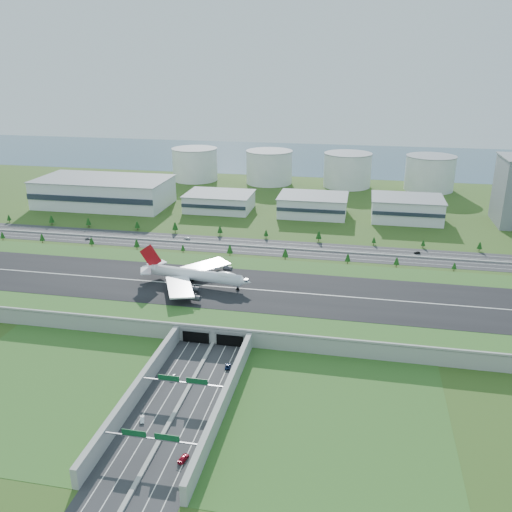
% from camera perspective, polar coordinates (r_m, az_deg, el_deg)
% --- Properties ---
extents(ground, '(1200.00, 1200.00, 0.00)m').
position_cam_1_polar(ground, '(310.14, -2.08, -4.78)').
color(ground, '#274615').
rests_on(ground, ground).
extents(airfield_deck, '(520.00, 100.00, 9.20)m').
position_cam_1_polar(airfield_deck, '(308.35, -2.09, -4.09)').
color(airfield_deck, gray).
rests_on(airfield_deck, ground).
extents(underpass_road, '(38.80, 120.40, 8.00)m').
position_cam_1_polar(underpass_road, '(225.36, -8.02, -14.45)').
color(underpass_road, '#28282B').
rests_on(underpass_road, ground).
extents(sign_gantry_near, '(38.70, 0.70, 9.80)m').
position_cam_1_polar(sign_gantry_near, '(226.82, -7.70, -13.10)').
color(sign_gantry_near, gray).
rests_on(sign_gantry_near, ground).
extents(sign_gantry_far, '(38.70, 0.70, 9.80)m').
position_cam_1_polar(sign_gantry_far, '(200.44, -11.03, -18.39)').
color(sign_gantry_far, gray).
rests_on(sign_gantry_far, ground).
extents(north_expressway, '(560.00, 36.00, 0.12)m').
position_cam_1_polar(north_expressway, '(396.45, 1.04, 0.91)').
color(north_expressway, '#28282B').
rests_on(north_expressway, ground).
extents(tree_row, '(499.12, 48.66, 8.36)m').
position_cam_1_polar(tree_row, '(395.16, 0.45, 1.54)').
color(tree_row, '#3D2819').
rests_on(tree_row, ground).
extents(hangar_west, '(120.00, 60.00, 25.00)m').
position_cam_1_polar(hangar_west, '(528.84, -15.70, 6.49)').
color(hangar_west, silver).
rests_on(hangar_west, ground).
extents(hangar_mid_a, '(58.00, 42.00, 15.00)m').
position_cam_1_polar(hangar_mid_a, '(495.78, -3.87, 5.72)').
color(hangar_mid_a, silver).
rests_on(hangar_mid_a, ground).
extents(hangar_mid_b, '(58.00, 42.00, 17.00)m').
position_cam_1_polar(hangar_mid_b, '(481.09, 6.01, 5.33)').
color(hangar_mid_b, silver).
rests_on(hangar_mid_b, ground).
extents(hangar_mid_c, '(58.00, 42.00, 19.00)m').
position_cam_1_polar(hangar_mid_c, '(480.77, 15.57, 4.80)').
color(hangar_mid_c, silver).
rests_on(hangar_mid_c, ground).
extents(fuel_tank_a, '(50.00, 50.00, 35.00)m').
position_cam_1_polar(fuel_tank_a, '(622.69, -6.44, 9.55)').
color(fuel_tank_a, silver).
rests_on(fuel_tank_a, ground).
extents(fuel_tank_b, '(50.00, 50.00, 35.00)m').
position_cam_1_polar(fuel_tank_b, '(602.86, 1.40, 9.32)').
color(fuel_tank_b, silver).
rests_on(fuel_tank_b, ground).
extents(fuel_tank_c, '(50.00, 50.00, 35.00)m').
position_cam_1_polar(fuel_tank_c, '(594.64, 9.59, 8.90)').
color(fuel_tank_c, silver).
rests_on(fuel_tank_c, ground).
extents(fuel_tank_d, '(50.00, 50.00, 35.00)m').
position_cam_1_polar(fuel_tank_d, '(598.50, 17.82, 8.29)').
color(fuel_tank_d, silver).
rests_on(fuel_tank_d, ground).
extents(bay_water, '(1200.00, 260.00, 0.06)m').
position_cam_1_polar(bay_water, '(767.60, 6.21, 10.23)').
color(bay_water, '#37566A').
rests_on(bay_water, ground).
extents(boeing_747, '(69.06, 64.86, 21.42)m').
position_cam_1_polar(boeing_747, '(311.44, -6.44, -1.97)').
color(boeing_747, white).
rests_on(boeing_747, airfield_deck).
extents(car_0, '(2.13, 4.76, 1.59)m').
position_cam_1_polar(car_0, '(242.47, -8.72, -12.46)').
color(car_0, '#BBBCC0').
rests_on(car_0, ground).
extents(car_1, '(3.01, 4.61, 1.43)m').
position_cam_1_polar(car_1, '(220.24, -11.89, -16.47)').
color(car_1, white).
rests_on(car_1, ground).
extents(car_2, '(3.14, 5.57, 1.47)m').
position_cam_1_polar(car_2, '(247.55, -2.98, -11.50)').
color(car_2, '#0C193C').
rests_on(car_2, ground).
extents(car_3, '(3.21, 5.84, 1.60)m').
position_cam_1_polar(car_3, '(200.65, -7.67, -20.34)').
color(car_3, '#A70F23').
rests_on(car_3, ground).
extents(car_4, '(4.44, 2.61, 1.42)m').
position_cam_1_polar(car_4, '(433.05, -17.28, 1.77)').
color(car_4, slate).
rests_on(car_4, ground).
extents(car_5, '(4.58, 2.61, 1.43)m').
position_cam_1_polar(car_5, '(399.98, 16.61, 0.34)').
color(car_5, black).
rests_on(car_5, ground).
extents(car_7, '(5.64, 3.34, 1.53)m').
position_cam_1_polar(car_7, '(417.90, -7.28, 1.89)').
color(car_7, white).
rests_on(car_7, ground).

